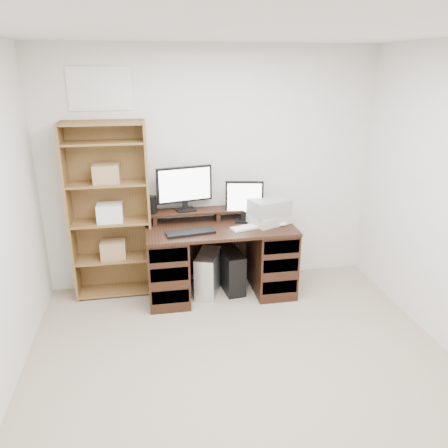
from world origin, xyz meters
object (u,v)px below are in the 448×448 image
object	(u,v)px
printer	(269,219)
tower_black	(231,271)
monitor_wide	(185,186)
desk	(220,259)
bookshelf	(110,210)
tower_silver	(208,273)
monitor_small	(244,200)

from	to	relation	value
printer	tower_black	world-z (taller)	printer
monitor_wide	printer	world-z (taller)	monitor_wide
desk	bookshelf	bearing A→B (deg)	168.96
tower_silver	bookshelf	xyz separation A→B (m)	(-0.96, 0.20, 0.69)
monitor_small	printer	distance (m)	0.32
tower_silver	bookshelf	world-z (taller)	bookshelf
desk	tower_black	world-z (taller)	desk
tower_silver	tower_black	world-z (taller)	tower_silver
tower_black	printer	bearing A→B (deg)	-13.05
printer	tower_silver	xyz separation A→B (m)	(-0.64, 0.02, -0.57)
monitor_small	tower_silver	world-z (taller)	monitor_small
desk	printer	xyz separation A→B (m)	(0.51, -0.00, 0.41)
tower_black	tower_silver	bearing A→B (deg)	179.22
desk	tower_black	xyz separation A→B (m)	(0.13, 0.04, -0.17)
bookshelf	monitor_small	bearing A→B (deg)	-4.06
desk	printer	distance (m)	0.65
desk	tower_silver	bearing A→B (deg)	173.16
tower_silver	bookshelf	bearing A→B (deg)	-172.07
tower_black	monitor_small	bearing A→B (deg)	20.13
monitor_small	tower_silver	distance (m)	0.86
monitor_small	printer	world-z (taller)	monitor_small
printer	bookshelf	size ratio (longest dim) A/B	0.21
tower_silver	desk	bearing A→B (deg)	12.71
monitor_small	printer	bearing A→B (deg)	-15.04
desk	monitor_wide	size ratio (longest dim) A/B	2.61
printer	bookshelf	xyz separation A→B (m)	(-1.60, 0.21, 0.12)
printer	desk	bearing A→B (deg)	156.51
monitor_small	tower_silver	xyz separation A→B (m)	(-0.41, -0.10, -0.76)
monitor_small	tower_black	xyz separation A→B (m)	(-0.15, -0.07, -0.76)
tower_black	bookshelf	size ratio (longest dim) A/B	0.25
monitor_wide	bookshelf	xyz separation A→B (m)	(-0.76, -0.02, -0.21)
monitor_small	bookshelf	bearing A→B (deg)	-172.76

